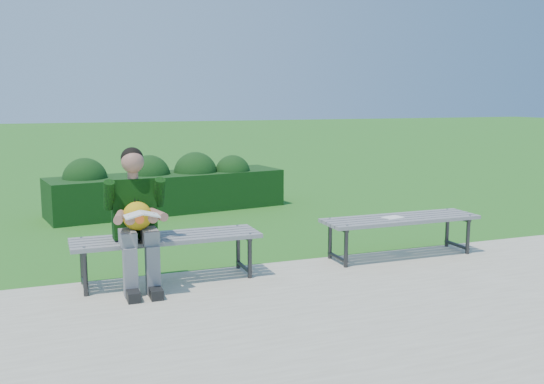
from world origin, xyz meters
The scene contains 7 objects.
ground centered at (0.00, 0.00, 0.00)m, with size 80.00×80.00×0.00m.
walkway centered at (0.00, -1.75, 0.01)m, with size 30.00×3.50×0.02m.
hedge centered at (-0.40, 3.53, 0.39)m, with size 3.81×1.49×0.92m.
bench_left centered at (-1.13, -0.26, 0.42)m, with size 1.80×0.50×0.46m.
bench_right centered at (1.50, -0.25, 0.42)m, with size 1.80×0.50×0.46m.
seated_boy centered at (-1.43, -0.35, 0.71)m, with size 0.56×0.76×1.31m.
paper_sheet centered at (1.40, -0.25, 0.47)m, with size 0.25×0.21×0.01m.
Camera 1 is at (-2.20, -5.95, 1.79)m, focal length 40.00 mm.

